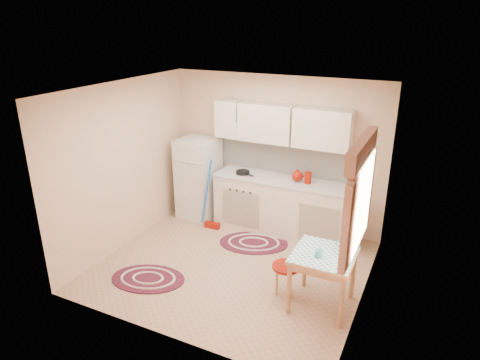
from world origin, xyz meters
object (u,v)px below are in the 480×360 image
(table, at_px, (322,280))
(stool, at_px, (285,280))
(fridge, at_px, (199,178))
(base_cabinets, at_px, (283,207))

(table, bearing_deg, stool, 176.48)
(table, height_order, stool, table)
(table, xyz_separation_m, stool, (-0.47, 0.03, -0.15))
(fridge, height_order, table, fridge)
(fridge, xyz_separation_m, stool, (2.18, -1.55, -0.49))
(base_cabinets, distance_m, table, 1.97)
(base_cabinets, distance_m, stool, 1.73)
(fridge, bearing_deg, table, -30.73)
(base_cabinets, xyz_separation_m, table, (1.10, -1.63, -0.08))
(stool, bearing_deg, fridge, 144.64)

